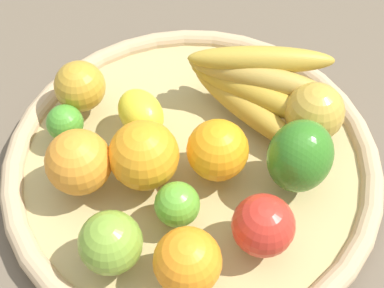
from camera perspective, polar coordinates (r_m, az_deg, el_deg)
The scene contains 15 objects.
ground_plane at distance 0.68m, azimuth 0.00°, elevation -2.80°, with size 2.40×2.40×0.00m, color brown.
basket at distance 0.67m, azimuth 0.00°, elevation -1.97°, with size 0.47×0.47×0.04m.
bell_pepper at distance 0.61m, azimuth 11.42°, elevation -1.28°, with size 0.08×0.07×0.09m, color #33751F.
orange_3 at distance 0.60m, azimuth -5.13°, elevation -1.19°, with size 0.08×0.08×0.08m, color orange.
banana_bunch at distance 0.68m, azimuth 6.70°, elevation 6.33°, with size 0.19×0.14×0.08m.
orange_2 at distance 0.61m, azimuth -11.97°, elevation -1.89°, with size 0.08×0.08×0.08m, color orange.
lime_1 at distance 0.58m, azimuth -1.58°, elevation -6.44°, with size 0.05×0.05×0.05m, color #5AA22D.
orange_0 at distance 0.61m, azimuth 2.74°, elevation -0.65°, with size 0.07×0.07×0.07m, color orange.
orange_1 at distance 0.54m, azimuth -0.48°, elevation -12.38°, with size 0.07×0.07×0.07m, color orange.
lime_0 at distance 0.67m, azimuth -13.37°, elevation 2.20°, with size 0.05×0.05×0.05m, color #46922A.
apple_3 at distance 0.57m, azimuth 7.59°, elevation -8.58°, with size 0.07×0.07×0.07m, color red.
apple_0 at distance 0.69m, azimuth -11.84°, elevation 6.02°, with size 0.06×0.06×0.06m, color gold.
lemon_0 at distance 0.66m, azimuth -5.47°, elevation 3.30°, with size 0.07×0.05×0.05m, color yellow.
apple_2 at distance 0.56m, azimuth -8.66°, elevation -10.33°, with size 0.07×0.07×0.07m, color olive.
apple_1 at distance 0.66m, azimuth 12.89°, elevation 3.34°, with size 0.07×0.07×0.07m, color gold.
Camera 1 is at (0.13, -0.36, 0.56)m, focal length 50.15 mm.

